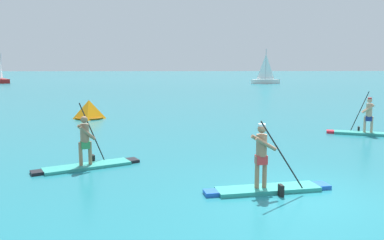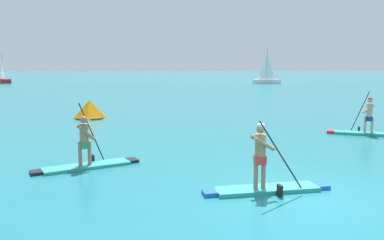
{
  "view_description": "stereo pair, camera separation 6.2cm",
  "coord_description": "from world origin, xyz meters",
  "px_view_note": "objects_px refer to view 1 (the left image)",
  "views": [
    {
      "loc": [
        -3.14,
        -8.61,
        3.07
      ],
      "look_at": [
        -2.15,
        8.4,
        0.68
      ],
      "focal_mm": 36.15,
      "sensor_mm": 36.0,
      "label": 1
    },
    {
      "loc": [
        -3.08,
        -8.61,
        3.07
      ],
      "look_at": [
        -2.15,
        8.4,
        0.68
      ],
      "focal_mm": 36.15,
      "sensor_mm": 36.0,
      "label": 2
    }
  ],
  "objects_px": {
    "paddleboarder_near_left": "(87,157)",
    "sailboat_right_horizon": "(265,79)",
    "race_marker_buoy": "(89,110)",
    "paddleboarder_far_right": "(366,128)",
    "sailboat_left_horizon": "(2,79)",
    "paddleboarder_mid_center": "(267,177)"
  },
  "relations": [
    {
      "from": "paddleboarder_mid_center",
      "to": "race_marker_buoy",
      "type": "bearing_deg",
      "value": 109.06
    },
    {
      "from": "paddleboarder_near_left",
      "to": "paddleboarder_mid_center",
      "type": "distance_m",
      "value": 5.52
    },
    {
      "from": "paddleboarder_near_left",
      "to": "sailboat_right_horizon",
      "type": "relative_size",
      "value": 0.52
    },
    {
      "from": "paddleboarder_mid_center",
      "to": "sailboat_right_horizon",
      "type": "relative_size",
      "value": 0.54
    },
    {
      "from": "paddleboarder_near_left",
      "to": "sailboat_left_horizon",
      "type": "bearing_deg",
      "value": 87.74
    },
    {
      "from": "paddleboarder_near_left",
      "to": "race_marker_buoy",
      "type": "xyz_separation_m",
      "value": [
        -2.19,
        11.12,
        0.15
      ]
    },
    {
      "from": "paddleboarder_far_right",
      "to": "paddleboarder_mid_center",
      "type": "bearing_deg",
      "value": 72.14
    },
    {
      "from": "race_marker_buoy",
      "to": "paddleboarder_near_left",
      "type": "bearing_deg",
      "value": -78.87
    },
    {
      "from": "sailboat_right_horizon",
      "to": "race_marker_buoy",
      "type": "bearing_deg",
      "value": -123.74
    },
    {
      "from": "paddleboarder_far_right",
      "to": "race_marker_buoy",
      "type": "distance_m",
      "value": 14.83
    },
    {
      "from": "paddleboarder_far_right",
      "to": "sailboat_right_horizon",
      "type": "height_order",
      "value": "sailboat_right_horizon"
    },
    {
      "from": "paddleboarder_near_left",
      "to": "sailboat_left_horizon",
      "type": "relative_size",
      "value": 0.54
    },
    {
      "from": "race_marker_buoy",
      "to": "sailboat_left_horizon",
      "type": "relative_size",
      "value": 0.29
    },
    {
      "from": "paddleboarder_mid_center",
      "to": "race_marker_buoy",
      "type": "xyz_separation_m",
      "value": [
        -7.07,
        13.69,
        0.12
      ]
    },
    {
      "from": "sailboat_right_horizon",
      "to": "sailboat_left_horizon",
      "type": "bearing_deg",
      "value": 165.92
    },
    {
      "from": "paddleboarder_far_right",
      "to": "sailboat_left_horizon",
      "type": "height_order",
      "value": "sailboat_left_horizon"
    },
    {
      "from": "sailboat_left_horizon",
      "to": "sailboat_right_horizon",
      "type": "xyz_separation_m",
      "value": [
        46.82,
        -5.23,
        0.13
      ]
    },
    {
      "from": "paddleboarder_far_right",
      "to": "paddleboarder_near_left",
      "type": "bearing_deg",
      "value": 46.33
    },
    {
      "from": "paddleboarder_near_left",
      "to": "paddleboarder_far_right",
      "type": "relative_size",
      "value": 0.96
    },
    {
      "from": "paddleboarder_near_left",
      "to": "race_marker_buoy",
      "type": "relative_size",
      "value": 1.88
    },
    {
      "from": "race_marker_buoy",
      "to": "sailboat_right_horizon",
      "type": "height_order",
      "value": "sailboat_right_horizon"
    },
    {
      "from": "sailboat_right_horizon",
      "to": "paddleboarder_mid_center",
      "type": "bearing_deg",
      "value": -111.69
    }
  ]
}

